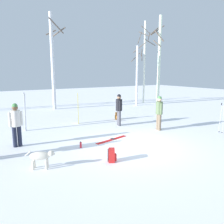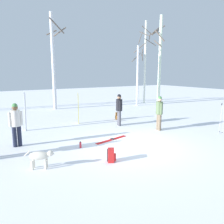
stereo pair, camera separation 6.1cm
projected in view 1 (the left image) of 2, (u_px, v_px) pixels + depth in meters
The scene contains 16 objects.
ground_plane at pixel (132, 146), 8.73m from camera, with size 60.00×60.00×0.00m, color white.
person_0 at pixel (159, 111), 10.97m from camera, with size 0.34×0.50×1.72m.
person_1 at pixel (119, 108), 11.90m from camera, with size 0.34×0.50×1.72m.
person_2 at pixel (16, 122), 8.50m from camera, with size 0.52×0.34×1.72m.
dog at pixel (41, 157), 6.62m from camera, with size 0.82×0.47×0.57m.
ski_pair_planted_0 at pixel (78, 108), 12.41m from camera, with size 0.10×0.17×1.75m.
ski_pair_planted_1 at pixel (25, 112), 10.86m from camera, with size 0.15×0.19×1.94m.
ski_pair_lying_0 at pixel (112, 140), 9.52m from camera, with size 1.70×0.55×0.05m.
ski_poles_0 at pixel (222, 117), 10.37m from camera, with size 0.07×0.25×1.45m.
backpack_0 at pixel (112, 155), 7.17m from camera, with size 0.34×0.33×0.44m.
backpack_1 at pixel (118, 116), 13.55m from camera, with size 0.32×0.30×0.44m.
water_bottle_0 at pixel (81, 145), 8.51m from camera, with size 0.08×0.08×0.24m.
birch_tree_2 at pixel (53, 60), 16.69m from camera, with size 1.45×1.87×7.21m.
birch_tree_3 at pixel (137, 74), 18.76m from camera, with size 1.10×1.36×5.37m.
birch_tree_4 at pixel (144, 61), 20.04m from camera, with size 1.37×1.39×7.32m.
birch_tree_5 at pixel (159, 59), 19.56m from camera, with size 1.50×1.45×7.69m.
Camera 1 is at (-5.06, -6.69, 2.90)m, focal length 35.40 mm.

